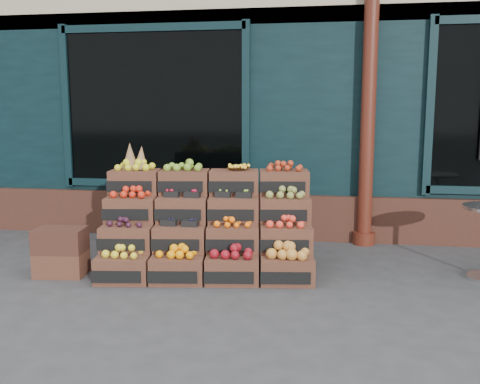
# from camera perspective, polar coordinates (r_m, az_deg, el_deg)

# --- Properties ---
(ground) EXTENTS (60.00, 60.00, 0.00)m
(ground) POSITION_cam_1_polar(r_m,az_deg,el_deg) (5.16, 0.99, -10.60)
(ground) COLOR #363638
(ground) RESTS_ON ground
(shop_facade) EXTENTS (12.00, 6.24, 4.80)m
(shop_facade) POSITION_cam_1_polar(r_m,az_deg,el_deg) (9.98, 5.25, 12.65)
(shop_facade) COLOR black
(shop_facade) RESTS_ON ground
(crate_display) EXTENTS (2.29, 1.34, 1.36)m
(crate_display) POSITION_cam_1_polar(r_m,az_deg,el_deg) (5.76, -3.46, -4.21)
(crate_display) COLOR #512D20
(crate_display) RESTS_ON ground
(spare_crates) EXTENTS (0.53, 0.40, 0.50)m
(spare_crates) POSITION_cam_1_polar(r_m,az_deg,el_deg) (5.89, -18.56, -6.07)
(spare_crates) COLOR #512D20
(spare_crates) RESTS_ON ground
(shopkeeper) EXTENTS (0.83, 0.68, 1.98)m
(shopkeeper) POSITION_cam_1_polar(r_m,az_deg,el_deg) (8.11, -10.25, 3.52)
(shopkeeper) COLOR #1B602F
(shopkeeper) RESTS_ON ground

